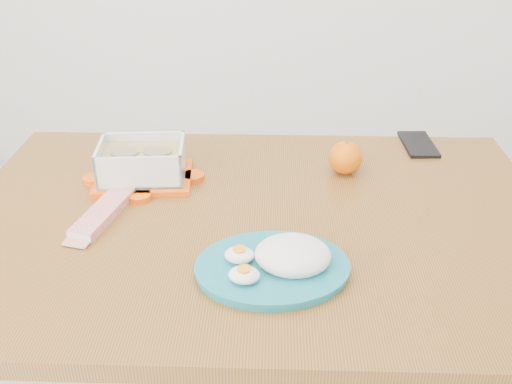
# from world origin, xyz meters

# --- Properties ---
(dining_table) EXTENTS (1.33, 0.92, 0.75)m
(dining_table) POSITION_xyz_m (0.06, 0.10, 0.66)
(dining_table) COLOR brown
(dining_table) RESTS_ON ground
(food_container) EXTENTS (0.25, 0.20, 0.10)m
(food_container) POSITION_xyz_m (-0.22, 0.24, 0.80)
(food_container) COLOR #FF5507
(food_container) RESTS_ON dining_table
(orange_fruit) EXTENTS (0.08, 0.08, 0.08)m
(orange_fruit) POSITION_xyz_m (0.27, 0.32, 0.79)
(orange_fruit) COLOR #FF6605
(orange_fruit) RESTS_ON dining_table
(rice_plate) EXTENTS (0.32, 0.32, 0.08)m
(rice_plate) POSITION_xyz_m (0.12, -0.09, 0.78)
(rice_plate) COLOR #187487
(rice_plate) RESTS_ON dining_table
(candy_bar) EXTENTS (0.10, 0.23, 0.02)m
(candy_bar) POSITION_xyz_m (-0.26, 0.08, 0.76)
(candy_bar) COLOR red
(candy_bar) RESTS_ON dining_table
(smartphone) EXTENTS (0.09, 0.16, 0.01)m
(smartphone) POSITION_xyz_m (0.47, 0.49, 0.75)
(smartphone) COLOR black
(smartphone) RESTS_ON dining_table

